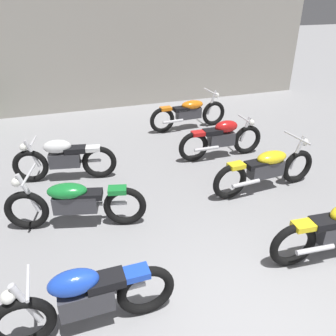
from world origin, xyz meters
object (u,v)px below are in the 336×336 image
motorcycle_right_row_1 (266,168)px  motorcycle_right_row_3 (189,112)px  motorcycle_left_row_0 (85,298)px  motorcycle_left_row_2 (64,158)px  motorcycle_right_row_2 (222,138)px  motorcycle_left_row_1 (75,202)px

motorcycle_right_row_1 → motorcycle_right_row_3: same height
motorcycle_left_row_0 → motorcycle_left_row_2: size_ratio=1.01×
motorcycle_right_row_2 → motorcycle_left_row_2: bearing=178.8°
motorcycle_right_row_2 → motorcycle_left_row_1: bearing=-154.9°
motorcycle_left_row_1 → motorcycle_right_row_3: bearing=46.1°
motorcycle_right_row_2 → motorcycle_right_row_3: motorcycle_right_row_3 is taller
motorcycle_left_row_0 → motorcycle_left_row_1: (0.07, 1.93, -0.01)m
motorcycle_right_row_2 → motorcycle_right_row_3: bearing=90.3°
motorcycle_left_row_0 → motorcycle_right_row_1: (3.48, 1.94, -0.01)m
motorcycle_left_row_1 → motorcycle_right_row_3: size_ratio=0.98×
motorcycle_left_row_0 → motorcycle_left_row_1: size_ratio=0.93×
motorcycle_left_row_2 → motorcycle_right_row_1: motorcycle_right_row_1 is taller
motorcycle_left_row_0 → motorcycle_left_row_2: (0.02, 3.54, 0.00)m
motorcycle_right_row_2 → motorcycle_right_row_3: 1.87m
motorcycle_right_row_1 → motorcycle_right_row_3: 3.41m
motorcycle_right_row_1 → motorcycle_left_row_0: bearing=-150.9°
motorcycle_right_row_1 → motorcycle_right_row_2: size_ratio=1.10×
motorcycle_left_row_2 → motorcycle_left_row_1: bearing=-88.3°
motorcycle_left_row_2 → motorcycle_right_row_2: bearing=-1.2°
motorcycle_left_row_2 → motorcycle_right_row_3: size_ratio=0.90×
motorcycle_left_row_2 → motorcycle_left_row_0: bearing=-90.3°
motorcycle_right_row_3 → motorcycle_right_row_2: bearing=-89.7°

